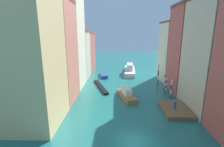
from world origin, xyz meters
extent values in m
plane|color=#1E6B66|center=(0.00, 24.50, 0.00)|extent=(154.00, 154.00, 0.00)
cube|color=#DBB77A|center=(-13.42, 4.27, 10.18)|extent=(6.76, 8.57, 20.37)
cube|color=#C6705B|center=(-13.42, 12.73, 9.02)|extent=(6.76, 7.89, 18.03)
cube|color=beige|center=(-13.42, 21.34, 10.71)|extent=(6.76, 8.80, 21.41)
cube|color=#BCB299|center=(-13.42, 30.04, 6.42)|extent=(6.76, 7.90, 12.84)
cube|color=brown|center=(-13.42, 30.04, 13.22)|extent=(6.90, 8.06, 0.77)
cube|color=#B25147|center=(-13.42, 40.11, 6.22)|extent=(6.76, 11.95, 12.44)
cube|color=brown|center=(-13.42, 40.11, 12.69)|extent=(6.90, 12.19, 0.50)
cube|color=#BCB299|center=(13.42, 9.19, 8.91)|extent=(6.76, 9.55, 17.81)
cube|color=#B25147|center=(13.42, 18.31, 8.91)|extent=(6.76, 7.77, 17.83)
cube|color=brown|center=(13.42, 18.31, 18.17)|extent=(6.90, 7.93, 0.69)
cube|color=beige|center=(13.42, 26.80, 7.58)|extent=(6.76, 8.58, 15.15)
cube|color=brown|center=(13.42, 26.80, 15.38)|extent=(6.90, 8.75, 0.45)
cube|color=brown|center=(7.68, 8.24, 0.30)|extent=(4.12, 6.55, 0.60)
cylinder|color=#234C93|center=(7.48, 7.76, 1.22)|extent=(0.36, 0.36, 1.23)
sphere|color=tan|center=(7.48, 7.76, 1.96)|extent=(0.26, 0.26, 0.26)
cylinder|color=#1E479E|center=(8.67, 13.52, 0.47)|extent=(0.32, 0.32, 0.95)
cylinder|color=white|center=(8.67, 13.52, 1.42)|extent=(0.32, 0.32, 0.95)
cylinder|color=#1E479E|center=(8.67, 13.52, 2.37)|extent=(0.32, 0.32, 0.95)
cylinder|color=white|center=(8.67, 13.52, 3.31)|extent=(0.32, 0.32, 0.95)
sphere|color=gold|center=(8.67, 13.52, 3.92)|extent=(0.35, 0.35, 0.35)
cylinder|color=#1E479E|center=(8.55, 16.50, 0.30)|extent=(0.25, 0.25, 0.60)
cylinder|color=white|center=(8.55, 16.50, 0.90)|extent=(0.25, 0.25, 0.60)
cylinder|color=#1E479E|center=(8.55, 16.50, 1.50)|extent=(0.25, 0.25, 0.60)
cylinder|color=white|center=(8.55, 16.50, 2.10)|extent=(0.25, 0.25, 0.60)
cylinder|color=#1E479E|center=(8.55, 16.50, 2.70)|extent=(0.25, 0.25, 0.60)
cylinder|color=white|center=(8.55, 16.50, 3.30)|extent=(0.25, 0.25, 0.60)
sphere|color=gold|center=(8.55, 16.50, 3.70)|extent=(0.28, 0.28, 0.28)
cylinder|color=#1E479E|center=(8.86, 18.40, 0.37)|extent=(0.24, 0.24, 0.74)
cylinder|color=white|center=(8.86, 18.40, 1.11)|extent=(0.24, 0.24, 0.74)
cylinder|color=#1E479E|center=(8.86, 18.40, 1.85)|extent=(0.24, 0.24, 0.74)
cylinder|color=white|center=(8.86, 18.40, 2.59)|extent=(0.24, 0.24, 0.74)
cylinder|color=#1E479E|center=(8.86, 18.40, 3.33)|extent=(0.24, 0.24, 0.74)
cylinder|color=white|center=(8.86, 18.40, 4.07)|extent=(0.24, 0.24, 0.74)
sphere|color=gold|center=(8.86, 18.40, 4.53)|extent=(0.27, 0.27, 0.27)
cylinder|color=#1E479E|center=(8.50, 22.98, 0.59)|extent=(0.36, 0.36, 1.17)
cylinder|color=white|center=(8.50, 22.98, 1.76)|extent=(0.36, 0.36, 1.17)
cylinder|color=#1E479E|center=(8.50, 22.98, 2.93)|extent=(0.36, 0.36, 1.17)
cylinder|color=white|center=(8.50, 22.98, 4.10)|extent=(0.36, 0.36, 1.17)
sphere|color=gold|center=(8.50, 22.98, 4.83)|extent=(0.39, 0.39, 0.39)
cube|color=white|center=(2.39, 34.99, 0.65)|extent=(4.06, 12.98, 1.29)
cube|color=silver|center=(2.39, 34.99, 2.16)|extent=(2.30, 5.69, 1.74)
cube|color=black|center=(-5.77, 20.22, 0.21)|extent=(4.35, 10.35, 0.43)
cube|color=olive|center=(0.02, 13.89, 0.41)|extent=(3.92, 7.15, 0.81)
cube|color=silver|center=(0.02, 13.89, 1.42)|extent=(2.13, 3.32, 1.21)
cube|color=#234C93|center=(-5.78, 30.81, 0.43)|extent=(2.90, 6.62, 0.86)
camera|label=1|loc=(-2.23, -17.18, 12.65)|focal=26.39mm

